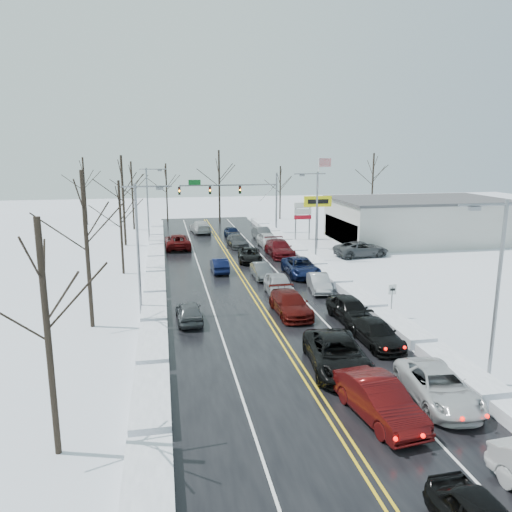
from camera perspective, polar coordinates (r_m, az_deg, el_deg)
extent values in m
plane|color=silver|center=(40.16, -0.54, -4.08)|extent=(160.00, 160.00, 0.00)
cube|color=black|center=(42.06, -1.02, -3.32)|extent=(14.00, 84.00, 0.01)
cube|color=white|center=(41.52, -11.44, -3.79)|extent=(1.69, 72.00, 0.64)
cube|color=white|center=(43.93, 8.81, -2.80)|extent=(1.69, 72.00, 0.64)
cylinder|color=slate|center=(68.09, 2.35, 6.08)|extent=(0.24, 0.24, 8.00)
cylinder|color=slate|center=(66.70, -3.13, 8.10)|extent=(13.00, 0.18, 0.18)
cylinder|color=slate|center=(67.69, 1.36, 7.24)|extent=(2.33, 0.10, 2.33)
cube|color=#0C591E|center=(66.23, -7.04, 8.35)|extent=(1.60, 0.08, 0.70)
cube|color=black|center=(66.96, -1.85, 7.57)|extent=(0.32, 0.25, 1.05)
sphere|color=#3F0705|center=(66.78, -1.83, 7.82)|extent=(0.20, 0.20, 0.20)
sphere|color=orange|center=(66.81, -1.82, 7.56)|extent=(0.22, 0.22, 0.22)
sphere|color=black|center=(66.83, -1.82, 7.31)|extent=(0.20, 0.20, 0.20)
cube|color=black|center=(66.47, -5.28, 7.49)|extent=(0.32, 0.25, 1.05)
sphere|color=#3F0705|center=(66.28, -5.27, 7.74)|extent=(0.20, 0.20, 0.20)
sphere|color=orange|center=(66.31, -5.27, 7.48)|extent=(0.22, 0.22, 0.22)
sphere|color=black|center=(66.33, -5.26, 7.22)|extent=(0.20, 0.20, 0.20)
cube|color=black|center=(66.21, -8.76, 7.38)|extent=(0.32, 0.25, 1.05)
sphere|color=#3F0705|center=(66.03, -8.76, 7.63)|extent=(0.20, 0.20, 0.20)
sphere|color=orange|center=(66.05, -8.75, 7.37)|extent=(0.22, 0.22, 0.22)
sphere|color=black|center=(66.08, -8.75, 7.11)|extent=(0.20, 0.20, 0.20)
cylinder|color=slate|center=(57.28, 7.00, 3.62)|extent=(0.20, 0.20, 5.60)
cube|color=#FDF10D|center=(56.95, 7.07, 6.21)|extent=(3.20, 0.30, 1.20)
cube|color=black|center=(56.79, 7.12, 6.19)|extent=(2.40, 0.04, 0.50)
cylinder|color=slate|center=(62.83, 4.55, 3.70)|extent=(0.16, 0.16, 4.00)
cylinder|color=slate|center=(63.33, 6.12, 3.73)|extent=(0.16, 0.16, 4.00)
cube|color=white|center=(62.78, 5.38, 5.79)|extent=(2.20, 0.22, 0.70)
cube|color=white|center=(62.87, 5.36, 5.07)|extent=(2.20, 0.22, 0.70)
cube|color=#B00D1D|center=(62.96, 5.35, 4.44)|extent=(2.20, 0.22, 0.50)
cylinder|color=slate|center=(35.00, 15.24, -5.12)|extent=(0.08, 0.08, 2.20)
cube|color=white|center=(34.75, 15.33, -3.71)|extent=(0.55, 0.05, 0.70)
cube|color=black|center=(34.71, 15.35, -3.72)|extent=(0.35, 0.02, 0.15)
cylinder|color=silver|center=(71.63, 7.10, 7.11)|extent=(0.14, 0.14, 10.00)
cube|color=beige|center=(64.46, 17.99, 3.80)|extent=(20.00, 12.00, 5.00)
cube|color=#262628|center=(60.48, 9.61, 2.85)|extent=(0.10, 11.00, 2.80)
cube|color=#3F3F42|center=(64.15, 18.14, 6.14)|extent=(20.40, 12.40, 0.30)
cylinder|color=slate|center=(26.03, 25.84, -4.12)|extent=(0.18, 0.18, 9.00)
cylinder|color=slate|center=(24.78, 25.27, 5.32)|extent=(3.20, 0.12, 0.12)
cube|color=slate|center=(24.33, 23.70, 5.00)|extent=(0.50, 0.25, 0.18)
cylinder|color=slate|center=(50.78, 6.94, 4.47)|extent=(0.18, 0.18, 9.00)
cylinder|color=slate|center=(50.15, 6.19, 9.33)|extent=(3.20, 0.12, 0.12)
cube|color=slate|center=(49.93, 5.29, 9.16)|extent=(0.50, 0.25, 0.18)
cylinder|color=slate|center=(34.66, -13.32, 0.62)|extent=(0.18, 0.18, 9.00)
cylinder|color=slate|center=(34.05, -12.33, 7.78)|extent=(3.20, 0.12, 0.12)
cube|color=slate|center=(34.05, -10.96, 7.58)|extent=(0.50, 0.25, 0.18)
cylinder|color=slate|center=(62.34, -12.27, 5.71)|extent=(0.18, 0.18, 9.00)
cylinder|color=slate|center=(62.00, -11.71, 9.69)|extent=(3.20, 0.12, 0.12)
cube|color=slate|center=(62.00, -10.95, 9.58)|extent=(0.50, 0.25, 0.18)
cylinder|color=#2D231C|center=(19.64, -22.65, -8.95)|extent=(0.24, 0.24, 9.00)
cylinder|color=#2D231C|center=(32.90, -18.73, 0.57)|extent=(0.27, 0.27, 10.00)
cylinder|color=#2D231C|center=(46.63, -15.17, 3.13)|extent=(0.23, 0.23, 8.50)
cylinder|color=#2D231C|center=(60.41, -14.92, 6.09)|extent=(0.28, 0.28, 10.50)
cylinder|color=#2D231C|center=(72.35, -13.93, 6.70)|extent=(0.25, 0.25, 9.50)
cylinder|color=#2D231C|center=(79.00, -18.97, 7.01)|extent=(0.27, 0.27, 10.00)
cylinder|color=#2D231C|center=(79.24, -10.17, 7.13)|extent=(0.24, 0.24, 9.00)
cylinder|color=#2D231C|center=(77.66, -4.22, 7.93)|extent=(0.29, 0.29, 11.00)
cylinder|color=#2D231C|center=(80.97, 2.78, 7.23)|extent=(0.23, 0.23, 8.50)
cylinder|color=#2D231C|center=(86.48, 13.17, 7.91)|extent=(0.28, 0.28, 10.50)
imported|color=#430909|center=(22.97, 13.77, -17.55)|extent=(2.49, 5.39, 1.71)
imported|color=black|center=(26.96, 9.23, -12.67)|extent=(3.50, 6.40, 1.70)
imported|color=#440B09|center=(34.87, 3.94, -6.67)|extent=(2.29, 5.36, 1.54)
imported|color=#A1A4A9|center=(39.16, 2.63, -4.52)|extent=(2.23, 5.01, 1.68)
imported|color=#434648|center=(44.28, 0.64, -2.53)|extent=(1.45, 4.06, 1.33)
imported|color=black|center=(50.67, -0.71, -0.63)|extent=(2.78, 5.10, 1.36)
imported|color=#383A3C|center=(58.31, -2.14, 1.07)|extent=(2.22, 4.94, 1.41)
imported|color=black|center=(64.15, -2.71, 2.09)|extent=(2.01, 4.29, 1.42)
imported|color=silver|center=(25.02, 20.01, -15.36)|extent=(2.99, 5.63, 1.51)
imported|color=black|center=(30.55, 13.54, -9.79)|extent=(2.14, 4.88, 1.40)
imported|color=black|center=(34.08, 10.65, -7.32)|extent=(2.18, 4.91, 1.64)
imported|color=#919298|center=(40.60, 7.19, -4.00)|extent=(2.01, 4.37, 1.39)
imported|color=#0B1333|center=(45.32, 5.13, -2.23)|extent=(2.72, 5.76, 1.59)
imported|color=#46090D|center=(53.21, 2.69, -0.02)|extent=(2.45, 5.93, 1.72)
imported|color=silver|center=(58.08, 1.37, 1.03)|extent=(2.14, 4.92, 1.65)
imported|color=#3E4143|center=(62.59, 0.73, 1.85)|extent=(2.08, 4.89, 1.57)
imported|color=black|center=(46.53, -4.19, -1.83)|extent=(1.46, 4.09, 1.35)
imported|color=#49090A|center=(57.98, -8.92, 0.86)|extent=(2.92, 6.10, 1.68)
imported|color=silver|center=(68.42, -6.38, 2.66)|extent=(2.96, 5.86, 1.63)
imported|color=#434648|center=(33.66, -7.62, -7.46)|extent=(1.78, 4.14, 1.39)
imported|color=#434649|center=(54.21, 11.91, -0.05)|extent=(6.10, 3.36, 1.62)
imported|color=#383A3C|center=(59.97, 13.06, 1.07)|extent=(2.20, 5.21, 1.50)
imported|color=black|center=(65.44, 8.75, 2.16)|extent=(1.73, 4.00, 1.34)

